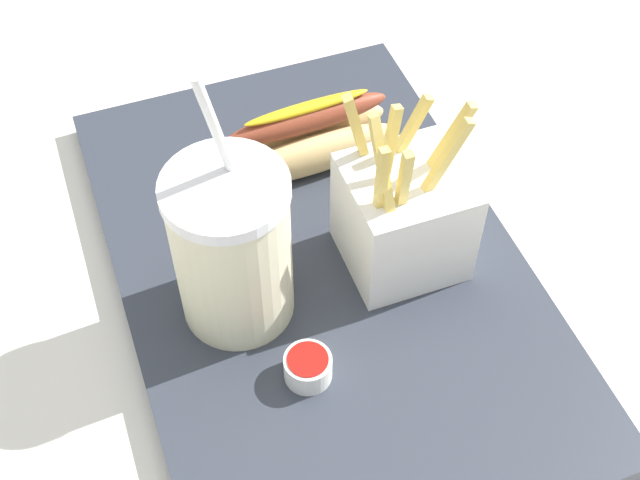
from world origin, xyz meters
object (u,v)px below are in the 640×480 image
(fries_basket, at_px, (403,216))
(ketchup_cup_1, at_px, (308,366))
(hot_dog_1, at_px, (307,139))
(soda_cup, at_px, (232,249))

(fries_basket, distance_m, ketchup_cup_1, 0.14)
(fries_basket, height_order, hot_dog_1, fries_basket)
(fries_basket, bearing_deg, ketchup_cup_1, 126.58)
(fries_basket, relative_size, ketchup_cup_1, 4.74)
(soda_cup, relative_size, hot_dog_1, 1.43)
(soda_cup, bearing_deg, hot_dog_1, -38.62)
(fries_basket, relative_size, hot_dog_1, 1.03)
(soda_cup, xyz_separation_m, hot_dog_1, (0.13, -0.10, -0.04))
(soda_cup, height_order, hot_dog_1, soda_cup)
(hot_dog_1, bearing_deg, ketchup_cup_1, 160.32)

